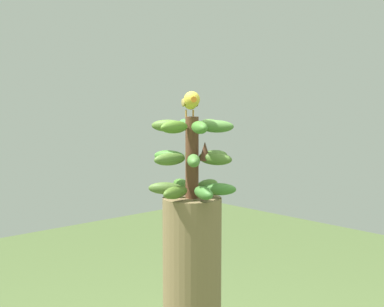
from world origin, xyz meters
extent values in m
cylinder|color=brown|center=(0.00, 0.00, 1.21)|extent=(0.04, 0.04, 0.26)
ellipsoid|color=#4B6B25|center=(-0.02, 0.09, 1.11)|extent=(0.06, 0.12, 0.04)
ellipsoid|color=#407731|center=(-0.08, 0.03, 1.11)|extent=(0.12, 0.07, 0.04)
ellipsoid|color=#417D30|center=(-0.07, -0.06, 1.11)|extent=(0.11, 0.10, 0.04)
ellipsoid|color=#416C26|center=(0.02, -0.09, 1.11)|extent=(0.06, 0.12, 0.04)
ellipsoid|color=#3E7125|center=(0.08, -0.03, 1.11)|extent=(0.12, 0.07, 0.04)
ellipsoid|color=#4E6D2E|center=(0.07, 0.06, 1.11)|extent=(0.11, 0.10, 0.04)
ellipsoid|color=#4F722E|center=(0.01, 0.08, 1.21)|extent=(0.06, 0.12, 0.04)
ellipsoid|color=#4C7F37|center=(-0.06, 0.05, 1.21)|extent=(0.11, 0.10, 0.04)
ellipsoid|color=#4B702B|center=(-0.08, -0.03, 1.21)|extent=(0.12, 0.08, 0.04)
ellipsoid|color=#496E2C|center=(-0.01, -0.08, 1.21)|extent=(0.06, 0.12, 0.04)
ellipsoid|color=#477134|center=(0.06, -0.05, 1.21)|extent=(0.11, 0.10, 0.04)
ellipsoid|color=#437E2E|center=(0.08, 0.03, 1.21)|extent=(0.12, 0.08, 0.04)
ellipsoid|color=#517E36|center=(0.01, -0.08, 1.31)|extent=(0.05, 0.11, 0.04)
ellipsoid|color=#3F7A37|center=(0.07, -0.03, 1.31)|extent=(0.12, 0.08, 0.04)
ellipsoid|color=#4C6D2A|center=(0.07, 0.04, 1.31)|extent=(0.11, 0.09, 0.04)
ellipsoid|color=#4E7825|center=(-0.01, 0.08, 1.31)|extent=(0.05, 0.11, 0.04)
ellipsoid|color=#41782B|center=(-0.07, 0.03, 1.31)|extent=(0.12, 0.08, 0.04)
ellipsoid|color=#4B7C35|center=(-0.07, -0.04, 1.31)|extent=(0.11, 0.09, 0.04)
cone|color=#4C2D1E|center=(-0.05, -0.01, 1.24)|extent=(0.04, 0.04, 0.06)
cylinder|color=#C68933|center=(0.01, 0.02, 1.36)|extent=(0.01, 0.00, 0.02)
cylinder|color=#C68933|center=(-0.01, 0.00, 1.36)|extent=(0.00, 0.00, 0.02)
ellipsoid|color=gold|center=(0.00, 0.01, 1.39)|extent=(0.10, 0.09, 0.04)
ellipsoid|color=olive|center=(0.02, 0.02, 1.39)|extent=(0.06, 0.05, 0.03)
ellipsoid|color=olive|center=(-0.01, -0.01, 1.39)|extent=(0.06, 0.05, 0.03)
cube|color=olive|center=(0.06, -0.03, 1.39)|extent=(0.06, 0.05, 0.01)
sphere|color=gold|center=(-0.03, 0.03, 1.40)|extent=(0.05, 0.05, 0.05)
sphere|color=black|center=(-0.05, 0.02, 1.40)|extent=(0.01, 0.01, 0.01)
cone|color=orange|center=(-0.06, 0.05, 1.40)|extent=(0.03, 0.03, 0.02)
camera|label=1|loc=(-1.34, 1.23, 1.42)|focal=53.74mm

